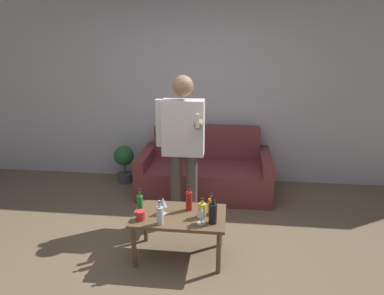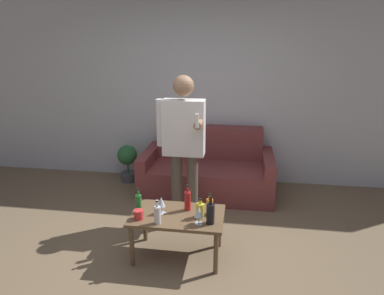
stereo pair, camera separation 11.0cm
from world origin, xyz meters
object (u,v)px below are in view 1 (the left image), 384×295
Objects in this scene: bottle_orange at (189,200)px; person_standing_front at (183,140)px; couch at (205,170)px; coffee_table at (179,220)px.

person_standing_front is (-0.14, 0.60, 0.43)m from bottle_orange.
couch is at bearing 88.28° from bottle_orange.
coffee_table is 0.52× the size of person_standing_front.
couch is 1.05× the size of person_standing_front.
bottle_orange is 0.75m from person_standing_front.
couch reaches higher than coffee_table.
bottle_orange is at bearing -77.03° from person_standing_front.
couch reaches higher than bottle_orange.
person_standing_front is at bearing 102.97° from bottle_orange.
bottle_orange is (0.08, 0.10, 0.16)m from coffee_table.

